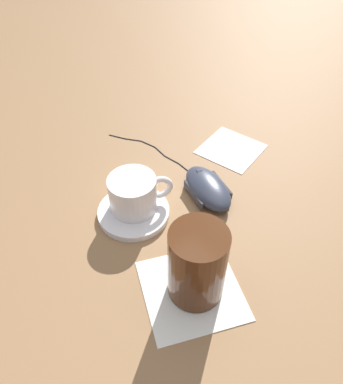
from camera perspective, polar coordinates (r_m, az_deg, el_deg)
name	(u,v)px	position (r m, az deg, el deg)	size (l,w,h in m)	color
ground_plane	(210,222)	(0.63, 5.91, -4.63)	(3.00, 3.00, 0.00)	olive
saucer	(134,212)	(0.63, -5.79, -3.06)	(0.12, 0.12, 0.01)	white
coffee_cup	(134,193)	(0.61, -5.70, -0.18)	(0.08, 0.10, 0.06)	white
computer_mouse	(208,188)	(0.66, 5.55, 0.62)	(0.13, 0.09, 0.03)	#2D3342
mouse_cable	(152,149)	(0.76, -3.06, 6.52)	(0.21, 0.05, 0.00)	black
napkin_under_glass	(192,290)	(0.55, 3.10, -14.66)	(0.14, 0.14, 0.00)	silver
drinking_glass	(197,264)	(0.50, 3.91, -10.92)	(0.08, 0.08, 0.12)	#4C2814
napkin_spare	(231,149)	(0.77, 9.06, 6.52)	(0.11, 0.11, 0.00)	white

